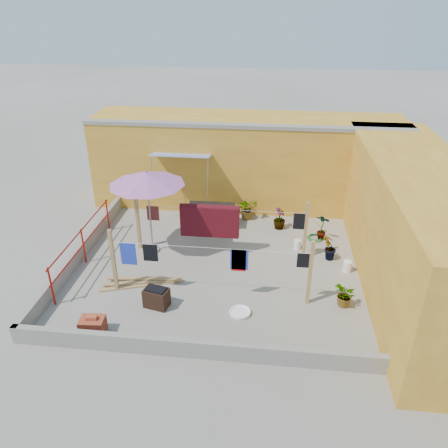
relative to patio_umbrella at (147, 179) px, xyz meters
The scene contains 21 objects.
ground 3.20m from the patio_umbrella, 17.87° to the right, with size 80.00×80.00×0.00m, color #9E998E.
wall_back 4.83m from the patio_umbrella, 57.53° to the left, with size 11.00×3.27×3.21m.
wall_right 7.33m from the patio_umbrella, ahead, with size 2.40×9.00×3.20m, color gold.
parapet_front 5.18m from the patio_umbrella, 64.06° to the right, with size 8.30×0.16×0.44m, color gray.
parapet_left 3.00m from the patio_umbrella, 161.72° to the right, with size 0.16×7.30×0.44m, color gray.
red_railing 2.57m from the patio_umbrella, 154.13° to the right, with size 0.05×4.20×1.10m.
clothesline_rig 2.25m from the patio_umbrella, ahead, with size 5.09×2.35×1.80m.
patio_umbrella is the anchor object (origin of this frame).
outdoor_table 2.95m from the patio_umbrella, 49.97° to the left, with size 1.56×0.79×0.72m.
brick_stack 4.36m from the patio_umbrella, 96.20° to the right, with size 0.59×0.45×0.49m.
lumber_pile 2.89m from the patio_umbrella, 85.55° to the right, with size 2.14×0.80×0.13m.
brazier 3.45m from the patio_umbrella, 73.09° to the right, with size 0.67×0.53×0.54m.
white_basin 4.59m from the patio_umbrella, 42.94° to the right, with size 0.53×0.53×0.09m.
water_jug_a 6.18m from the patio_umbrella, ahead, with size 0.24×0.24×0.38m.
water_jug_b 4.96m from the patio_umbrella, ahead, with size 0.22×0.22×0.34m.
green_hose 5.67m from the patio_umbrella, 14.78° to the left, with size 0.52×0.52×0.08m.
plant_back_a 4.22m from the patio_umbrella, 42.81° to the left, with size 0.68×0.59×0.75m, color #1E5E1A.
plant_back_b 4.73m from the patio_umbrella, 26.51° to the left, with size 0.41×0.41×0.73m, color #1E5E1A.
plant_right_a 5.68m from the patio_umbrella, 14.16° to the left, with size 0.47×0.32×0.90m, color #1E5E1A.
plant_right_b 5.65m from the patio_umbrella, ahead, with size 0.42×0.34×0.77m, color #1E5E1A.
plant_right_c 6.21m from the patio_umbrella, 21.02° to the right, with size 0.58×0.50×0.64m, color #1E5E1A.
Camera 1 is at (1.41, -10.53, 6.92)m, focal length 35.00 mm.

